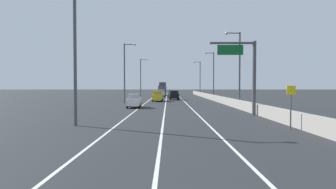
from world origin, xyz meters
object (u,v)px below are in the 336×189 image
at_px(speed_advisory_sign, 289,104).
at_px(box_truck, 161,89).
at_px(lamp_post_left_mid, 124,69).
at_px(car_white_1, 133,101).
at_px(lamp_post_left_far, 140,75).
at_px(car_silver_4, 160,93).
at_px(car_black_0, 173,95).
at_px(lamp_post_right_second, 236,64).
at_px(lamp_post_right_third, 211,72).
at_px(lamp_post_right_fourth, 198,76).
at_px(car_yellow_2, 156,96).
at_px(overhead_sign_gantry, 246,69).
at_px(lamp_post_left_near, 77,46).
at_px(car_green_3, 171,94).

relative_size(speed_advisory_sign, box_truck, 0.35).
relative_size(lamp_post_left_mid, car_white_1, 2.43).
relative_size(car_white_1, box_truck, 0.50).
distance_m(lamp_post_left_far, car_silver_4, 7.88).
height_order(car_black_0, car_silver_4, car_silver_4).
bearing_deg(car_black_0, lamp_post_right_second, -68.91).
bearing_deg(lamp_post_right_third, lamp_post_right_fourth, 90.70).
bearing_deg(lamp_post_right_fourth, speed_advisory_sign, -90.91).
relative_size(car_yellow_2, box_truck, 0.57).
height_order(speed_advisory_sign, lamp_post_left_mid, lamp_post_left_mid).
distance_m(overhead_sign_gantry, car_silver_4, 48.75).
xyz_separation_m(lamp_post_left_near, box_truck, (4.95, 67.87, -4.09)).
relative_size(lamp_post_right_second, lamp_post_right_third, 1.00).
bearing_deg(overhead_sign_gantry, lamp_post_right_second, 81.37).
distance_m(lamp_post_right_second, car_white_1, 15.06).
bearing_deg(lamp_post_right_third, car_yellow_2, -143.77).
bearing_deg(car_white_1, lamp_post_left_near, -96.51).
relative_size(overhead_sign_gantry, lamp_post_right_fourth, 0.72).
height_order(overhead_sign_gantry, car_green_3, overhead_sign_gantry).
xyz_separation_m(lamp_post_right_second, lamp_post_right_third, (0.24, 24.09, 0.00)).
bearing_deg(car_silver_4, car_yellow_2, -90.66).
bearing_deg(car_white_1, speed_advisory_sign, -56.45).
distance_m(lamp_post_right_fourth, lamp_post_left_mid, 41.00).
height_order(lamp_post_right_third, car_green_3, lamp_post_right_third).
height_order(overhead_sign_gantry, box_truck, overhead_sign_gantry).
xyz_separation_m(speed_advisory_sign, car_yellow_2, (-10.40, 35.36, -0.77)).
bearing_deg(overhead_sign_gantry, car_white_1, 140.95).
bearing_deg(lamp_post_left_far, overhead_sign_gantry, -73.07).
relative_size(lamp_post_left_mid, lamp_post_left_far, 1.00).
bearing_deg(lamp_post_right_second, speed_advisory_sign, -93.28).
bearing_deg(lamp_post_right_third, box_truck, 114.18).
xyz_separation_m(lamp_post_left_mid, car_black_0, (8.64, 10.68, -4.98)).
bearing_deg(lamp_post_left_near, box_truck, 85.83).
height_order(lamp_post_left_mid, lamp_post_left_far, same).
bearing_deg(box_truck, car_silver_4, -89.95).
distance_m(lamp_post_right_third, car_yellow_2, 15.41).
bearing_deg(car_green_3, lamp_post_right_second, -75.57).
bearing_deg(car_green_3, car_black_0, -88.88).
bearing_deg(car_silver_4, lamp_post_left_mid, -102.08).
distance_m(car_green_3, car_silver_4, 4.94).
bearing_deg(car_white_1, lamp_post_right_second, 0.78).
bearing_deg(car_white_1, lamp_post_right_third, 59.28).
xyz_separation_m(overhead_sign_gantry, lamp_post_right_fourth, (1.53, 58.62, 1.23)).
bearing_deg(lamp_post_right_third, overhead_sign_gantry, -93.02).
relative_size(lamp_post_left_far, car_silver_4, 2.44).
relative_size(lamp_post_right_second, lamp_post_right_fourth, 1.00).
bearing_deg(lamp_post_left_far, car_white_1, -86.20).
xyz_separation_m(overhead_sign_gantry, lamp_post_right_second, (1.58, 10.43, 1.23)).
xyz_separation_m(lamp_post_right_second, car_black_0, (-8.29, 21.50, -4.98)).
relative_size(lamp_post_left_near, car_silver_4, 2.44).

